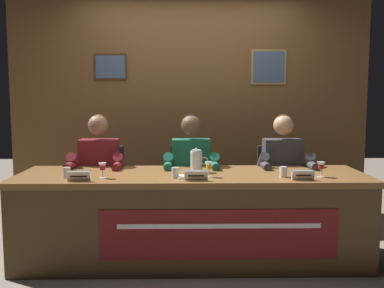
{
  "coord_description": "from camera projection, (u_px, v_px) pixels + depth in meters",
  "views": [
    {
      "loc": [
        -0.06,
        -3.61,
        1.39
      ],
      "look_at": [
        0.0,
        0.0,
        0.99
      ],
      "focal_mm": 40.62,
      "sensor_mm": 36.0,
      "label": 1
    }
  ],
  "objects": [
    {
      "name": "ground_plane",
      "position": [
        192.0,
        258.0,
        3.74
      ],
      "size": [
        12.0,
        12.0,
        0.0
      ],
      "primitive_type": "plane",
      "color": "gray"
    },
    {
      "name": "wall_back_panelled",
      "position": [
        190.0,
        104.0,
        5.07
      ],
      "size": [
        4.12,
        0.14,
        2.6
      ],
      "color": "brown",
      "rests_on": "ground_plane"
    },
    {
      "name": "conference_table",
      "position": [
        193.0,
        204.0,
        3.58
      ],
      "size": [
        2.92,
        0.85,
        0.74
      ],
      "color": "brown",
      "rests_on": "ground_plane"
    },
    {
      "name": "chair_left",
      "position": [
        102.0,
        194.0,
        4.28
      ],
      "size": [
        0.44,
        0.44,
        0.9
      ],
      "color": "black",
      "rests_on": "ground_plane"
    },
    {
      "name": "panelist_left",
      "position": [
        98.0,
        170.0,
        4.05
      ],
      "size": [
        0.51,
        0.48,
        1.22
      ],
      "color": "black",
      "rests_on": "ground_plane"
    },
    {
      "name": "nameplate_left",
      "position": [
        79.0,
        176.0,
        3.33
      ],
      "size": [
        0.18,
        0.06,
        0.08
      ],
      "color": "white",
      "rests_on": "conference_table"
    },
    {
      "name": "juice_glass_left",
      "position": [
        102.0,
        168.0,
        3.44
      ],
      "size": [
        0.06,
        0.06,
        0.12
      ],
      "color": "white",
      "rests_on": "conference_table"
    },
    {
      "name": "water_cup_left",
      "position": [
        67.0,
        173.0,
        3.46
      ],
      "size": [
        0.06,
        0.06,
        0.08
      ],
      "color": "silver",
      "rests_on": "conference_table"
    },
    {
      "name": "chair_center",
      "position": [
        191.0,
        193.0,
        4.3
      ],
      "size": [
        0.44,
        0.44,
        0.9
      ],
      "color": "black",
      "rests_on": "ground_plane"
    },
    {
      "name": "panelist_center",
      "position": [
        191.0,
        169.0,
        4.07
      ],
      "size": [
        0.51,
        0.48,
        1.22
      ],
      "color": "black",
      "rests_on": "ground_plane"
    },
    {
      "name": "nameplate_center",
      "position": [
        196.0,
        175.0,
        3.35
      ],
      "size": [
        0.18,
        0.06,
        0.08
      ],
      "color": "white",
      "rests_on": "conference_table"
    },
    {
      "name": "juice_glass_center",
      "position": [
        209.0,
        166.0,
        3.49
      ],
      "size": [
        0.06,
        0.06,
        0.12
      ],
      "color": "white",
      "rests_on": "conference_table"
    },
    {
      "name": "water_cup_center",
      "position": [
        175.0,
        173.0,
        3.45
      ],
      "size": [
        0.06,
        0.06,
        0.08
      ],
      "color": "silver",
      "rests_on": "conference_table"
    },
    {
      "name": "chair_right",
      "position": [
        279.0,
        193.0,
        4.31
      ],
      "size": [
        0.44,
        0.44,
        0.9
      ],
      "color": "black",
      "rests_on": "ground_plane"
    },
    {
      "name": "panelist_right",
      "position": [
        284.0,
        169.0,
        4.09
      ],
      "size": [
        0.51,
        0.48,
        1.22
      ],
      "color": "black",
      "rests_on": "ground_plane"
    },
    {
      "name": "nameplate_right",
      "position": [
        303.0,
        175.0,
        3.37
      ],
      "size": [
        0.17,
        0.06,
        0.08
      ],
      "color": "white",
      "rests_on": "conference_table"
    },
    {
      "name": "juice_glass_right",
      "position": [
        321.0,
        166.0,
        3.49
      ],
      "size": [
        0.06,
        0.06,
        0.12
      ],
      "color": "white",
      "rests_on": "conference_table"
    },
    {
      "name": "water_cup_right",
      "position": [
        283.0,
        172.0,
        3.49
      ],
      "size": [
        0.06,
        0.06,
        0.08
      ],
      "color": "silver",
      "rests_on": "conference_table"
    },
    {
      "name": "water_pitcher_central",
      "position": [
        196.0,
        161.0,
        3.72
      ],
      "size": [
        0.15,
        0.1,
        0.21
      ],
      "color": "silver",
      "rests_on": "conference_table"
    },
    {
      "name": "document_stack_center",
      "position": [
        190.0,
        177.0,
        3.48
      ],
      "size": [
        0.23,
        0.18,
        0.01
      ],
      "color": "white",
      "rests_on": "conference_table"
    }
  ]
}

